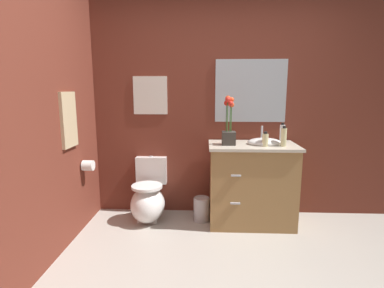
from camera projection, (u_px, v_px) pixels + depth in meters
wall_back at (238, 109)px, 3.45m from camera, size 4.58×0.05×2.50m
wall_left at (39, 117)px, 2.36m from camera, size 0.05×4.61×2.50m
toilet at (149, 199)px, 3.38m from camera, size 0.38×0.59×0.69m
vanity_cabinet at (252, 183)px, 3.26m from camera, size 0.94×0.56×1.07m
flower_vase at (229, 128)px, 3.13m from camera, size 0.14×0.14×0.52m
soap_bottle at (282, 134)px, 3.25m from camera, size 0.06×0.06×0.22m
lotion_bottle at (284, 137)px, 3.05m from camera, size 0.06×0.06×0.21m
hand_wash_bottle at (265, 140)px, 3.07m from camera, size 0.06×0.06×0.15m
trash_bin at (202, 209)px, 3.37m from camera, size 0.18×0.18×0.27m
wall_poster at (150, 95)px, 3.43m from camera, size 0.39×0.01×0.43m
wall_mirror at (251, 91)px, 3.37m from camera, size 0.80×0.01×0.70m
hanging_towel at (69, 120)px, 2.80m from camera, size 0.03×0.28×0.52m
toilet_paper_roll at (88, 166)px, 3.13m from camera, size 0.11×0.11×0.11m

